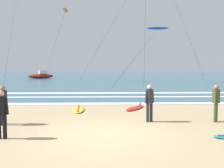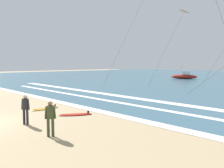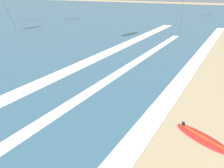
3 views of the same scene
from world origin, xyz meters
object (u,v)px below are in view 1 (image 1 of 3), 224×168
object	(u,v)px
surfer_left_near	(216,100)
offshore_boat	(41,76)
surfer_right_near	(1,110)
surfer_mid_group	(3,101)
surfer_background_far	(150,100)
surfboard_right_spare	(78,110)
kite_blue_mid_center	(157,29)
surfboard_near_water	(135,108)
kite_orange_far_right	(65,10)

from	to	relation	value
surfer_left_near	offshore_boat	size ratio (longest dim) A/B	0.30
surfer_right_near	surfer_mid_group	bearing A→B (deg)	111.01
surfer_background_far	surfboard_right_spare	distance (m)	4.51
surfer_left_near	kite_blue_mid_center	xyz separation A→B (m)	(2.75, 26.01, 6.94)
surfer_left_near	surfer_right_near	size ratio (longest dim) A/B	1.00
surfboard_near_water	kite_blue_mid_center	distance (m)	24.66
surfer_background_far	surfer_mid_group	distance (m)	6.07
surfer_background_far	kite_blue_mid_center	world-z (taller)	kite_blue_mid_center
surfer_background_far	surfer_mid_group	world-z (taller)	same
surfer_mid_group	offshore_boat	bearing A→B (deg)	102.62
surfer_background_far	offshore_boat	distance (m)	42.28
surfer_mid_group	surfboard_right_spare	size ratio (longest dim) A/B	0.75
surfer_left_near	kite_blue_mid_center	size ratio (longest dim) A/B	0.19
surfer_background_far	kite_blue_mid_center	size ratio (longest dim) A/B	0.19
surfer_background_far	surfboard_near_water	bearing A→B (deg)	94.21
surfer_background_far	surfer_right_near	world-z (taller)	same
surfer_left_near	surfboard_right_spare	world-z (taller)	surfer_left_near
surfboard_right_spare	kite_orange_far_right	xyz separation A→B (m)	(-4.67, 24.94, 10.78)
surfer_mid_group	kite_blue_mid_center	xyz separation A→B (m)	(11.65, 26.33, 6.94)
surfer_mid_group	surfboard_right_spare	xyz separation A→B (m)	(2.68, 3.24, -0.91)
surfer_left_near	surfboard_right_spare	distance (m)	6.93
surfer_mid_group	surfboard_right_spare	bearing A→B (deg)	50.41
surfer_background_far	surfer_left_near	world-z (taller)	same
surfer_mid_group	kite_blue_mid_center	distance (m)	29.62
surfboard_near_water	offshore_boat	distance (m)	39.13
surfboard_near_water	kite_blue_mid_center	xyz separation A→B (m)	(5.84, 22.64, 7.85)
surfer_background_far	surfer_right_near	bearing A→B (deg)	-155.49
surfer_background_far	surfer_left_near	size ratio (longest dim) A/B	1.00
offshore_boat	surfboard_right_spare	bearing A→B (deg)	-72.43
kite_blue_mid_center	offshore_boat	xyz separation A→B (m)	(-20.59, 13.60, -7.34)
surfboard_right_spare	offshore_boat	size ratio (longest dim) A/B	0.40
offshore_boat	surfer_left_near	bearing A→B (deg)	-65.75
surfer_right_near	kite_orange_far_right	world-z (taller)	kite_orange_far_right
surfer_mid_group	surfboard_right_spare	world-z (taller)	surfer_mid_group
surfer_background_far	offshore_boat	bearing A→B (deg)	110.77
surfer_left_near	kite_orange_far_right	distance (m)	31.50
surfer_mid_group	offshore_boat	xyz separation A→B (m)	(-8.94, 39.93, -0.40)
surfboard_right_spare	surfboard_near_water	bearing A→B (deg)	8.14
surfer_background_far	kite_orange_far_right	xyz separation A→B (m)	(-8.04, 27.79, 9.87)
surfer_mid_group	surfer_right_near	world-z (taller)	same
surfer_right_near	kite_orange_far_right	size ratio (longest dim) A/B	0.14
surfer_left_near	surfboard_near_water	world-z (taller)	surfer_left_near
offshore_boat	surfer_right_near	bearing A→B (deg)	-76.96
surfboard_near_water	surfer_right_near	bearing A→B (deg)	-131.46
surfboard_right_spare	kite_orange_far_right	bearing A→B (deg)	100.60
offshore_boat	surfer_mid_group	bearing A→B (deg)	-77.38
kite_orange_far_right	offshore_boat	size ratio (longest dim) A/B	2.08
surfboard_near_water	kite_blue_mid_center	size ratio (longest dim) A/B	0.25
surfboard_right_spare	kite_orange_far_right	size ratio (longest dim) A/B	0.19
surfer_mid_group	kite_blue_mid_center	size ratio (longest dim) A/B	0.19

